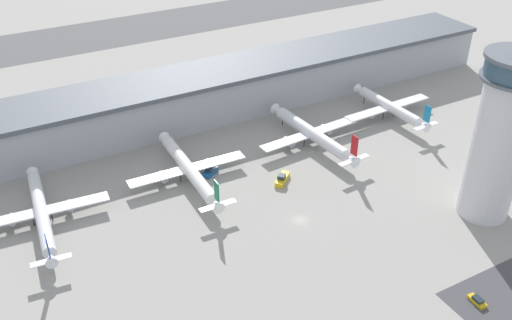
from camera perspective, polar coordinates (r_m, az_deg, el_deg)
ground_plane at (r=159.45m, az=4.40°, el=-6.04°), size 1000.00×1000.00×0.00m
terminal_building at (r=207.97m, az=-5.97°, el=6.38°), size 250.36×25.00×17.12m
runway_strip at (r=304.56m, az=-14.05°, el=12.29°), size 375.54×44.00×0.01m
control_tower at (r=161.64m, az=23.28°, el=2.33°), size 17.32×17.32×52.51m
airplane_gate_alpha at (r=166.00m, az=-20.69°, el=-4.92°), size 36.98×44.93×11.37m
airplane_gate_bravo at (r=174.15m, az=-6.75°, el=-0.91°), size 37.36×44.70×12.16m
airplane_gate_charlie at (r=192.25m, az=5.59°, el=2.66°), size 38.28×44.18×13.04m
airplane_gate_delta at (r=214.01m, az=13.23°, el=5.19°), size 37.18×37.55×12.42m
service_truck_catering at (r=174.07m, az=2.64°, el=-1.91°), size 7.38×6.80×2.87m
service_truck_fuel at (r=178.02m, az=-4.61°, el=-1.17°), size 6.17×5.28×2.63m
car_grey_coupe at (r=145.04m, az=21.25°, el=-12.98°), size 1.96×4.62×1.48m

